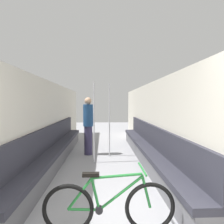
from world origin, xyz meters
TOP-DOWN VIEW (x-y plane):
  - wall_left at (-1.42, 3.88)m, footprint 0.10×10.95m
  - wall_right at (1.42, 3.88)m, footprint 0.10×10.95m
  - bench_seat_row_left at (-1.20, 4.01)m, footprint 0.40×6.28m
  - bench_seat_row_right at (1.20, 4.01)m, footprint 0.40×6.28m
  - bicycle at (0.10, 1.19)m, footprint 1.59×0.46m
  - grab_pole_near at (-0.21, 4.06)m, footprint 0.08×0.08m
  - grab_pole_far at (0.22, 4.68)m, footprint 0.08×0.08m
  - passenger_standing at (-0.42, 4.89)m, footprint 0.30×0.30m

SIDE VIEW (x-z plane):
  - bench_seat_row_left at x=-1.20m, z-range -0.17..0.82m
  - bench_seat_row_right at x=1.20m, z-range -0.17..0.82m
  - bicycle at x=0.10m, z-range -0.07..0.72m
  - passenger_standing at x=-0.42m, z-range 0.03..1.77m
  - grab_pole_near at x=-0.21m, z-range -0.03..2.09m
  - grab_pole_far at x=0.22m, z-range -0.03..2.09m
  - wall_left at x=-1.42m, z-range 0.00..2.14m
  - wall_right at x=1.42m, z-range 0.00..2.14m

